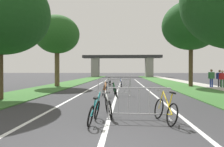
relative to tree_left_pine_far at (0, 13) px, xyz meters
name	(u,v)px	position (x,y,z in m)	size (l,w,h in m)	color
grass_verge_left	(76,82)	(-0.07, 18.56, -4.65)	(3.49, 63.06, 0.05)	#386B2D
grass_verge_right	(166,82)	(12.37, 18.56, -4.65)	(3.49, 63.06, 0.05)	#386B2D
sidewalk_path_right	(186,82)	(15.03, 18.56, -4.64)	(1.85, 63.06, 0.08)	#ADA89E
lane_stripe_center	(119,86)	(6.15, 11.00, -4.67)	(0.14, 36.48, 0.01)	silver
lane_stripe_right_lane	(143,86)	(8.61, 11.00, -4.67)	(0.14, 36.48, 0.01)	silver
lane_stripe_left_lane	(95,86)	(3.69, 11.00, -4.67)	(0.14, 36.48, 0.01)	silver
overpass_bridge	(122,62)	(6.15, 44.88, -0.89)	(20.30, 3.05, 5.58)	#2D2D30
tree_left_pine_far	(0,13)	(0.00, 0.00, 0.00)	(5.26, 5.26, 6.92)	#4C3823
tree_left_pine_near	(57,35)	(-0.08, 10.14, 0.53)	(4.50, 4.50, 7.15)	brown
tree_right_oak_near	(191,26)	(13.20, 10.38, 1.34)	(5.64, 5.64, 8.43)	#4C3823
crowd_barrier_nearest	(139,104)	(7.12, -4.23, -4.16)	(2.10, 0.52, 1.05)	#ADADB2
crowd_barrier_second	(114,88)	(6.00, 2.48, -4.16)	(2.09, 0.47, 1.05)	#ADADB2
crowd_barrier_third	(120,82)	(6.24, 9.19, -4.16)	(2.09, 0.46, 1.05)	#ADADB2
bicycle_yellow_0	(165,110)	(7.91, -4.60, -4.30)	(0.55, 1.71, 0.98)	black
bicycle_green_1	(115,91)	(6.07, 2.12, -4.33)	(0.54, 1.59, 0.96)	black
bicycle_blue_2	(121,84)	(6.37, 9.56, -4.33)	(0.56, 1.69, 0.87)	black
bicycle_white_3	(108,106)	(6.09, -3.81, -4.32)	(0.62, 1.68, 0.90)	black
bicycle_orange_4	(105,90)	(5.45, 1.90, -4.30)	(0.52, 1.74, 0.96)	black
bicycle_black_5	(110,83)	(5.27, 9.78, -4.31)	(0.51, 1.70, 0.92)	black
bicycle_teal_6	(94,112)	(5.74, -4.80, -4.33)	(0.49, 1.63, 0.95)	black
pedestrian_strolling	(211,77)	(14.71, 9.17, -3.63)	(0.61, 0.39, 1.72)	navy
pedestrian_waiting	(222,77)	(15.48, 8.64, -3.69)	(0.58, 0.36, 1.62)	#33723F
pedestrian_with_backpack	(220,77)	(15.51, 9.29, -3.66)	(0.60, 0.33, 1.66)	#262628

